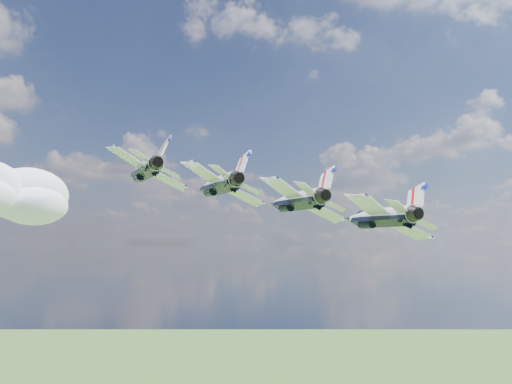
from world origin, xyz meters
TOP-DOWN VIEW (x-y plane):
  - cloud_far at (12.74, 221.86)m, footprint 61.52×48.34m
  - jet_0 at (-13.51, 22.88)m, footprint 17.00×20.36m
  - jet_1 at (-6.09, 14.57)m, footprint 17.00×20.36m
  - jet_2 at (1.33, 6.26)m, footprint 17.00×20.36m
  - jet_3 at (8.75, -2.04)m, footprint 17.00×20.36m

SIDE VIEW (x-z plane):
  - jet_3 at x=8.75m, z-range 149.46..159.63m
  - jet_2 at x=1.33m, z-range 151.87..162.05m
  - jet_1 at x=-6.09m, z-range 154.29..164.46m
  - jet_0 at x=-13.51m, z-range 156.70..166.88m
  - cloud_far at x=12.74m, z-range 159.77..183.95m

